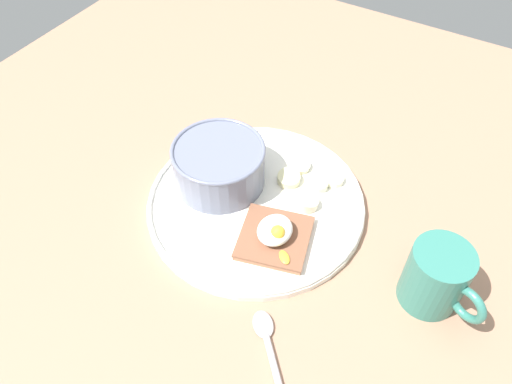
{
  "coord_description": "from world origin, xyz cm",
  "views": [
    {
      "loc": [
        39.33,
        23.14,
        57.1
      ],
      "look_at": [
        0.0,
        0.0,
        5.0
      ],
      "focal_mm": 35.0,
      "sensor_mm": 36.0,
      "label": 1
    }
  ],
  "objects_px": {
    "banana_slice_front": "(318,184)",
    "banana_slice_back": "(333,179)",
    "oatmeal_bowl": "(219,165)",
    "coffee_mug": "(437,277)",
    "spoon": "(269,348)",
    "banana_slice_right": "(308,203)",
    "banana_slice_left": "(300,166)",
    "banana_slice_inner": "(289,178)",
    "toast_slice": "(274,238)",
    "poached_egg": "(275,231)"
  },
  "relations": [
    {
      "from": "oatmeal_bowl",
      "to": "toast_slice",
      "type": "relative_size",
      "value": 1.2
    },
    {
      "from": "banana_slice_left",
      "to": "coffee_mug",
      "type": "height_order",
      "value": "coffee_mug"
    },
    {
      "from": "toast_slice",
      "to": "banana_slice_back",
      "type": "xyz_separation_m",
      "value": [
        -0.14,
        0.02,
        -0.0
      ]
    },
    {
      "from": "poached_egg",
      "to": "banana_slice_front",
      "type": "distance_m",
      "value": 0.12
    },
    {
      "from": "banana_slice_front",
      "to": "banana_slice_left",
      "type": "xyz_separation_m",
      "value": [
        -0.02,
        -0.04,
        -0.0
      ]
    },
    {
      "from": "banana_slice_left",
      "to": "banana_slice_right",
      "type": "bearing_deg",
      "value": 35.2
    },
    {
      "from": "banana_slice_left",
      "to": "banana_slice_right",
      "type": "xyz_separation_m",
      "value": [
        0.06,
        0.04,
        0.0
      ]
    },
    {
      "from": "poached_egg",
      "to": "banana_slice_right",
      "type": "relative_size",
      "value": 1.59
    },
    {
      "from": "oatmeal_bowl",
      "to": "banana_slice_back",
      "type": "relative_size",
      "value": 3.33
    },
    {
      "from": "oatmeal_bowl",
      "to": "banana_slice_right",
      "type": "height_order",
      "value": "oatmeal_bowl"
    },
    {
      "from": "banana_slice_left",
      "to": "spoon",
      "type": "xyz_separation_m",
      "value": [
        0.27,
        0.1,
        -0.01
      ]
    },
    {
      "from": "banana_slice_left",
      "to": "banana_slice_front",
      "type": "bearing_deg",
      "value": 62.43
    },
    {
      "from": "banana_slice_right",
      "to": "banana_slice_left",
      "type": "bearing_deg",
      "value": -144.8
    },
    {
      "from": "banana_slice_right",
      "to": "spoon",
      "type": "distance_m",
      "value": 0.21
    },
    {
      "from": "banana_slice_back",
      "to": "banana_slice_right",
      "type": "xyz_separation_m",
      "value": [
        0.06,
        -0.01,
        0.0
      ]
    },
    {
      "from": "banana_slice_right",
      "to": "coffee_mug",
      "type": "bearing_deg",
      "value": 75.98
    },
    {
      "from": "banana_slice_front",
      "to": "banana_slice_back",
      "type": "relative_size",
      "value": 0.94
    },
    {
      "from": "banana_slice_inner",
      "to": "toast_slice",
      "type": "bearing_deg",
      "value": 18.02
    },
    {
      "from": "oatmeal_bowl",
      "to": "banana_slice_front",
      "type": "distance_m",
      "value": 0.15
    },
    {
      "from": "toast_slice",
      "to": "banana_slice_back",
      "type": "height_order",
      "value": "same"
    },
    {
      "from": "banana_slice_right",
      "to": "coffee_mug",
      "type": "relative_size",
      "value": 0.38
    },
    {
      "from": "oatmeal_bowl",
      "to": "coffee_mug",
      "type": "relative_size",
      "value": 1.3
    },
    {
      "from": "banana_slice_inner",
      "to": "coffee_mug",
      "type": "xyz_separation_m",
      "value": [
        0.08,
        0.24,
        0.03
      ]
    },
    {
      "from": "poached_egg",
      "to": "banana_slice_back",
      "type": "xyz_separation_m",
      "value": [
        -0.14,
        0.02,
        -0.02
      ]
    },
    {
      "from": "coffee_mug",
      "to": "banana_slice_inner",
      "type": "bearing_deg",
      "value": -107.83
    },
    {
      "from": "poached_egg",
      "to": "banana_slice_right",
      "type": "distance_m",
      "value": 0.08
    },
    {
      "from": "poached_egg",
      "to": "banana_slice_back",
      "type": "distance_m",
      "value": 0.14
    },
    {
      "from": "spoon",
      "to": "banana_slice_right",
      "type": "bearing_deg",
      "value": -165.1
    },
    {
      "from": "poached_egg",
      "to": "banana_slice_right",
      "type": "bearing_deg",
      "value": 172.11
    },
    {
      "from": "toast_slice",
      "to": "poached_egg",
      "type": "relative_size",
      "value": 1.79
    },
    {
      "from": "banana_slice_right",
      "to": "banana_slice_inner",
      "type": "distance_m",
      "value": 0.05
    },
    {
      "from": "coffee_mug",
      "to": "spoon",
      "type": "xyz_separation_m",
      "value": [
        0.16,
        -0.14,
        -0.04
      ]
    },
    {
      "from": "oatmeal_bowl",
      "to": "toast_slice",
      "type": "height_order",
      "value": "oatmeal_bowl"
    },
    {
      "from": "poached_egg",
      "to": "banana_slice_back",
      "type": "bearing_deg",
      "value": 171.3
    },
    {
      "from": "banana_slice_inner",
      "to": "banana_slice_left",
      "type": "bearing_deg",
      "value": 175.96
    },
    {
      "from": "toast_slice",
      "to": "banana_slice_left",
      "type": "height_order",
      "value": "banana_slice_left"
    },
    {
      "from": "banana_slice_back",
      "to": "spoon",
      "type": "height_order",
      "value": "banana_slice_back"
    },
    {
      "from": "banana_slice_back",
      "to": "banana_slice_inner",
      "type": "distance_m",
      "value": 0.07
    },
    {
      "from": "spoon",
      "to": "oatmeal_bowl",
      "type": "bearing_deg",
      "value": -134.6
    },
    {
      "from": "banana_slice_front",
      "to": "banana_slice_back",
      "type": "bearing_deg",
      "value": 146.73
    },
    {
      "from": "banana_slice_right",
      "to": "coffee_mug",
      "type": "height_order",
      "value": "coffee_mug"
    },
    {
      "from": "banana_slice_left",
      "to": "banana_slice_back",
      "type": "distance_m",
      "value": 0.05
    },
    {
      "from": "banana_slice_left",
      "to": "banana_slice_right",
      "type": "distance_m",
      "value": 0.07
    },
    {
      "from": "banana_slice_right",
      "to": "banana_slice_inner",
      "type": "xyz_separation_m",
      "value": [
        -0.03,
        -0.05,
        -0.0
      ]
    },
    {
      "from": "coffee_mug",
      "to": "spoon",
      "type": "height_order",
      "value": "coffee_mug"
    },
    {
      "from": "banana_slice_left",
      "to": "coffee_mug",
      "type": "distance_m",
      "value": 0.26
    },
    {
      "from": "oatmeal_bowl",
      "to": "toast_slice",
      "type": "distance_m",
      "value": 0.14
    },
    {
      "from": "banana_slice_front",
      "to": "spoon",
      "type": "bearing_deg",
      "value": 13.32
    },
    {
      "from": "banana_slice_front",
      "to": "banana_slice_inner",
      "type": "distance_m",
      "value": 0.04
    },
    {
      "from": "toast_slice",
      "to": "poached_egg",
      "type": "height_order",
      "value": "poached_egg"
    }
  ]
}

